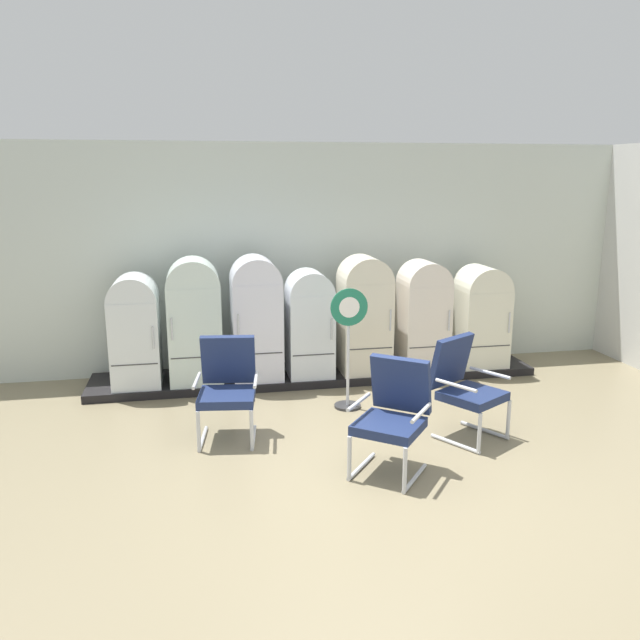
# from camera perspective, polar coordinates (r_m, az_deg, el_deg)

# --- Properties ---
(ground) EXTENTS (12.00, 10.00, 0.05)m
(ground) POSITION_cam_1_polar(r_m,az_deg,el_deg) (6.07, 5.16, -14.17)
(ground) COLOR #807357
(back_wall) EXTENTS (11.76, 0.12, 3.15)m
(back_wall) POSITION_cam_1_polar(r_m,az_deg,el_deg) (9.05, -1.12, 5.68)
(back_wall) COLOR silver
(back_wall) RESTS_ON ground
(display_plinth) EXTENTS (5.99, 0.95, 0.10)m
(display_plinth) POSITION_cam_1_polar(r_m,az_deg,el_deg) (8.77, -0.35, -4.87)
(display_plinth) COLOR black
(display_plinth) RESTS_ON ground
(refrigerator_0) EXTENTS (0.60, 0.72, 1.41)m
(refrigerator_0) POSITION_cam_1_polar(r_m,az_deg,el_deg) (8.37, -16.21, -0.61)
(refrigerator_0) COLOR white
(refrigerator_0) RESTS_ON display_plinth
(refrigerator_1) EXTENTS (0.67, 0.68, 1.60)m
(refrigerator_1) POSITION_cam_1_polar(r_m,az_deg,el_deg) (8.29, -11.17, 0.26)
(refrigerator_1) COLOR silver
(refrigerator_1) RESTS_ON display_plinth
(refrigerator_2) EXTENTS (0.64, 0.71, 1.60)m
(refrigerator_2) POSITION_cam_1_polar(r_m,az_deg,el_deg) (8.34, -5.74, 0.54)
(refrigerator_2) COLOR white
(refrigerator_2) RESTS_ON display_plinth
(refrigerator_3) EXTENTS (0.59, 0.61, 1.41)m
(refrigerator_3) POSITION_cam_1_polar(r_m,az_deg,el_deg) (8.40, -0.94, -0.02)
(refrigerator_3) COLOR white
(refrigerator_3) RESTS_ON display_plinth
(refrigerator_4) EXTENTS (0.65, 0.65, 1.57)m
(refrigerator_4) POSITION_cam_1_polar(r_m,az_deg,el_deg) (8.56, 3.99, 0.79)
(refrigerator_4) COLOR beige
(refrigerator_4) RESTS_ON display_plinth
(refrigerator_5) EXTENTS (0.62, 0.62, 1.49)m
(refrigerator_5) POSITION_cam_1_polar(r_m,az_deg,el_deg) (8.81, 9.22, 0.70)
(refrigerator_5) COLOR silver
(refrigerator_5) RESTS_ON display_plinth
(refrigerator_6) EXTENTS (0.65, 0.65, 1.39)m
(refrigerator_6) POSITION_cam_1_polar(r_m,az_deg,el_deg) (9.16, 14.19, 0.58)
(refrigerator_6) COLOR silver
(refrigerator_6) RESTS_ON display_plinth
(armchair_left) EXTENTS (0.71, 0.76, 1.07)m
(armchair_left) POSITION_cam_1_polar(r_m,az_deg,el_deg) (6.80, -8.27, -5.63)
(armchair_left) COLOR silver
(armchair_left) RESTS_ON ground
(armchair_right) EXTENTS (0.85, 0.88, 1.07)m
(armchair_right) POSITION_cam_1_polar(r_m,az_deg,el_deg) (6.90, 12.75, -5.53)
(armchair_right) COLOR silver
(armchair_right) RESTS_ON ground
(armchair_center) EXTENTS (0.87, 0.89, 1.07)m
(armchair_center) POSITION_cam_1_polar(r_m,az_deg,el_deg) (6.02, 6.57, -8.08)
(armchair_center) COLOR silver
(armchair_center) RESTS_ON ground
(sign_stand) EXTENTS (0.44, 0.32, 1.45)m
(sign_stand) POSITION_cam_1_polar(r_m,az_deg,el_deg) (7.51, 2.55, -2.82)
(sign_stand) COLOR #2D2D30
(sign_stand) RESTS_ON ground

